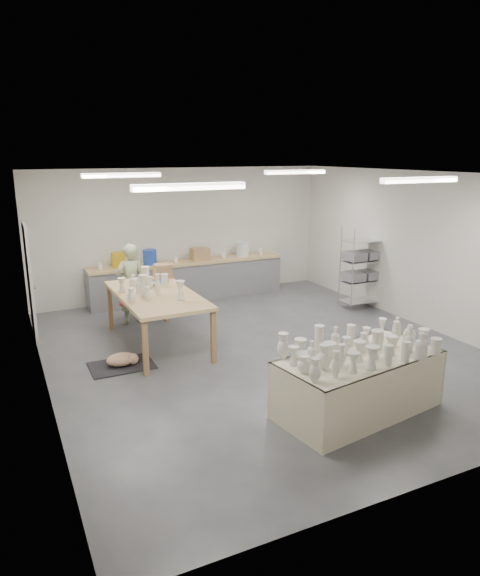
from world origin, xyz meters
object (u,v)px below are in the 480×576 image
drying_table (358,381)px  red_stool (129,304)px  work_table (155,292)px  potter (131,284)px

drying_table → red_stool: bearing=100.3°
work_table → red_stool: 1.67m
drying_table → potter: 5.23m
work_table → potter: bearing=94.7°
work_table → potter: potter is taller
drying_table → red_stool: (-1.78, 5.17, -0.11)m
drying_table → work_table: work_table is taller
red_stool → potter: bearing=-90.0°
work_table → red_stool: bearing=93.7°
work_table → potter: (-0.12, 1.28, -0.13)m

